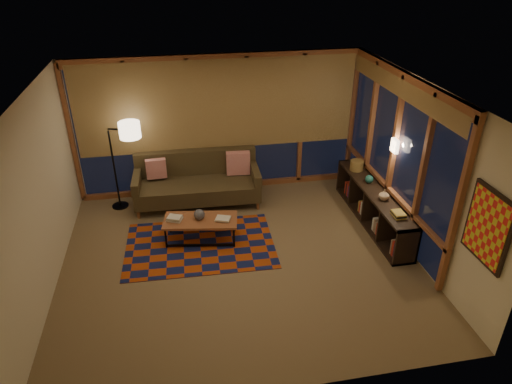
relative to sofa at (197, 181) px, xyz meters
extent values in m
cube|color=olive|center=(0.51, -1.89, -0.47)|extent=(5.50, 5.00, 0.01)
cube|color=beige|center=(0.51, -1.89, 2.23)|extent=(5.50, 5.00, 0.01)
cube|color=beige|center=(0.51, 0.61, 0.88)|extent=(5.50, 0.01, 2.70)
cube|color=beige|center=(0.51, -4.39, 0.88)|extent=(5.50, 0.01, 2.70)
cube|color=beige|center=(-2.24, -1.89, 0.88)|extent=(0.01, 5.00, 2.70)
cube|color=beige|center=(3.26, -1.89, 0.88)|extent=(0.01, 5.00, 2.70)
cube|color=#A43B0F|center=(-0.08, -1.41, -0.47)|extent=(2.49, 1.71, 0.01)
sphere|color=#282829|center=(-0.05, -1.23, 0.02)|extent=(0.21, 0.21, 0.18)
cylinder|color=brown|center=(2.98, -0.42, 0.27)|extent=(0.27, 0.27, 0.19)
sphere|color=#206158|center=(3.00, -0.96, 0.25)|extent=(0.19, 0.19, 0.15)
imported|color=tan|center=(3.00, -1.58, 0.27)|extent=(0.19, 0.19, 0.18)
camera|label=1|loc=(-0.32, -7.70, 3.93)|focal=32.00mm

